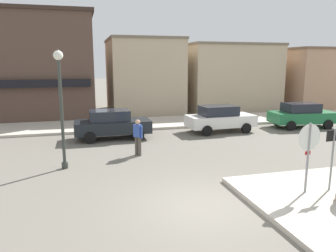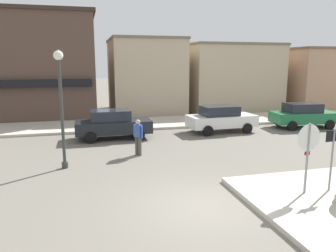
# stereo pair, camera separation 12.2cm
# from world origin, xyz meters

# --- Properties ---
(ground_plane) EXTENTS (160.00, 160.00, 0.00)m
(ground_plane) POSITION_xyz_m (0.00, 0.00, 0.00)
(ground_plane) COLOR #6B665B
(kerb_far) EXTENTS (80.00, 4.00, 0.15)m
(kerb_far) POSITION_xyz_m (0.00, 12.92, 0.07)
(kerb_far) COLOR beige
(kerb_far) RESTS_ON ground
(stop_sign) EXTENTS (0.82, 0.10, 2.30)m
(stop_sign) POSITION_xyz_m (3.24, -0.13, 1.52)
(stop_sign) COLOR gray
(stop_sign) RESTS_ON ground
(one_way_sign) EXTENTS (0.60, 0.08, 2.10)m
(one_way_sign) POSITION_xyz_m (4.10, -0.15, 1.33)
(one_way_sign) COLOR gray
(one_way_sign) RESTS_ON ground
(lamp_post) EXTENTS (0.36, 0.36, 4.54)m
(lamp_post) POSITION_xyz_m (-3.98, 4.64, 2.96)
(lamp_post) COLOR #333833
(lamp_post) RESTS_ON ground
(parked_car_nearest) EXTENTS (4.00, 1.88, 1.56)m
(parked_car_nearest) POSITION_xyz_m (-1.71, 9.27, 0.81)
(parked_car_nearest) COLOR black
(parked_car_nearest) RESTS_ON ground
(parked_car_second) EXTENTS (4.07, 2.02, 1.56)m
(parked_car_second) POSITION_xyz_m (4.64, 9.46, 0.81)
(parked_car_second) COLOR white
(parked_car_second) RESTS_ON ground
(parked_car_third) EXTENTS (4.14, 2.15, 1.56)m
(parked_car_third) POSITION_xyz_m (10.18, 9.36, 0.81)
(parked_car_third) COLOR #1E6B3D
(parked_car_third) RESTS_ON ground
(pedestrian_crossing_near) EXTENTS (0.39, 0.50, 1.61)m
(pedestrian_crossing_near) POSITION_xyz_m (-0.91, 5.70, 0.87)
(pedestrian_crossing_near) COLOR #4C473D
(pedestrian_crossing_near) RESTS_ON ground
(building_corner_shop) EXTENTS (11.51, 9.43, 7.62)m
(building_corner_shop) POSITION_xyz_m (-7.89, 19.38, 3.82)
(building_corner_shop) COLOR brown
(building_corner_shop) RESTS_ON ground
(building_storefront_left_near) EXTENTS (5.70, 6.85, 5.96)m
(building_storefront_left_near) POSITION_xyz_m (1.83, 18.92, 2.98)
(building_storefront_left_near) COLOR tan
(building_storefront_left_near) RESTS_ON ground
(building_storefront_left_mid) EXTENTS (7.81, 6.00, 5.62)m
(building_storefront_left_mid) POSITION_xyz_m (9.28, 18.53, 2.81)
(building_storefront_left_mid) COLOR tan
(building_storefront_left_mid) RESTS_ON ground
(building_storefront_right_near) EXTENTS (8.58, 7.28, 5.33)m
(building_storefront_right_near) POSITION_xyz_m (18.49, 18.26, 2.67)
(building_storefront_right_near) COLOR tan
(building_storefront_right_near) RESTS_ON ground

